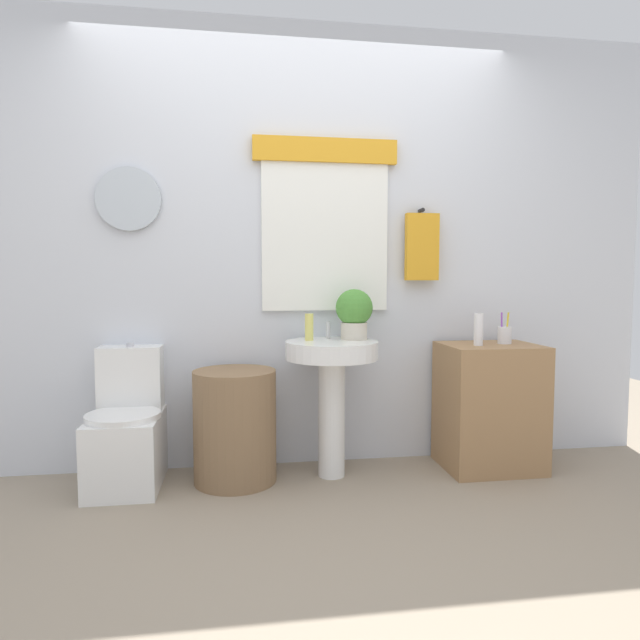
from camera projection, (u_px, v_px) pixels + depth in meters
name	position (u px, v px, depth m)	size (l,w,h in m)	color
ground_plane	(329.00, 552.00, 2.20)	(8.00, 8.00, 0.00)	gray
back_wall	(299.00, 247.00, 3.23)	(4.40, 0.18, 2.60)	silver
toilet	(127.00, 432.00, 2.91)	(0.38, 0.51, 0.76)	white
laundry_hamper	(235.00, 426.00, 2.95)	(0.45, 0.45, 0.61)	#846647
pedestal_sink	(332.00, 374.00, 3.01)	(0.52, 0.52, 0.77)	white
faucet	(328.00, 330.00, 3.11)	(0.03, 0.03, 0.10)	silver
wooden_cabinet	(489.00, 406.00, 3.17)	(0.55, 0.44, 0.73)	#9E754C
soap_bottle	(309.00, 327.00, 3.03)	(0.05, 0.05, 0.15)	#DBD166
potted_plant	(354.00, 312.00, 3.07)	(0.21, 0.21, 0.29)	beige
lotion_bottle	(479.00, 329.00, 3.08)	(0.05, 0.05, 0.19)	white
toothbrush_cup	(505.00, 335.00, 3.17)	(0.08, 0.08, 0.19)	silver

